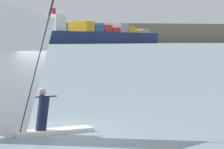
{
  "coord_description": "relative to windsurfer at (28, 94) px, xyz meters",
  "views": [
    {
      "loc": [
        -2.49,
        -14.9,
        2.79
      ],
      "look_at": [
        2.52,
        2.5,
        1.53
      ],
      "focal_mm": 77.51,
      "sensor_mm": 36.0,
      "label": 1
    }
  ],
  "objects": [
    {
      "name": "distant_headland",
      "position": [
        58.2,
        837.16,
        12.3
      ],
      "size": [
        1072.82,
        502.45,
        27.06
      ],
      "primitive_type": "cube",
      "rotation": [
        0.0,
        0.0,
        -0.1
      ],
      "color": "#756B56",
      "rests_on": "ground_plane"
    },
    {
      "name": "windsurfer",
      "position": [
        0.0,
        0.0,
        0.0
      ],
      "size": [
        3.94,
        1.05,
        4.46
      ],
      "rotation": [
        0.0,
        0.0,
        0.19
      ],
      "color": "white",
      "rests_on": "ground_plane"
    },
    {
      "name": "cargo_ship",
      "position": [
        131.71,
        491.71,
        7.73
      ],
      "size": [
        173.98,
        149.29,
        33.74
      ],
      "rotation": [
        0.0,
        0.0,
        0.69
      ],
      "color": "navy",
      "rests_on": "ground_plane"
    },
    {
      "name": "ground_plane",
      "position": [
        0.96,
        0.67,
        -1.23
      ],
      "size": [
        4000.0,
        4000.0,
        0.0
      ],
      "primitive_type": "plane",
      "color": "gray"
    }
  ]
}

